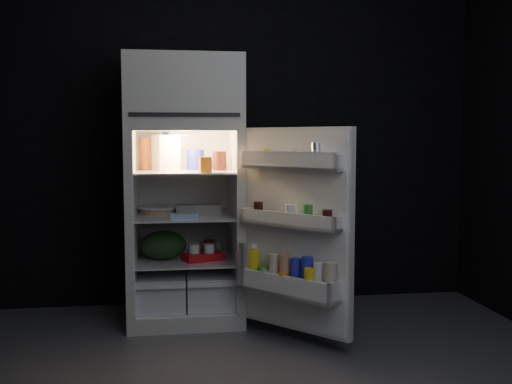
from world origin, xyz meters
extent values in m
cube|color=black|center=(0.00, 1.70, 1.35)|extent=(4.00, 0.00, 2.70)
cube|color=black|center=(0.00, -1.70, 1.35)|extent=(4.00, 0.00, 2.70)
cube|color=silver|center=(-0.20, 1.30, 0.05)|extent=(0.76, 0.70, 0.10)
cube|color=silver|center=(-0.56, 1.30, 0.70)|extent=(0.05, 0.70, 1.20)
cube|color=silver|center=(0.15, 1.30, 0.70)|extent=(0.05, 0.70, 1.20)
cube|color=white|center=(-0.20, 1.62, 0.70)|extent=(0.66, 0.05, 1.20)
cube|color=silver|center=(-0.20, 1.30, 1.33)|extent=(0.76, 0.70, 0.06)
cube|color=silver|center=(-0.20, 1.30, 1.57)|extent=(0.76, 0.70, 0.42)
cube|color=black|center=(-0.20, 0.95, 1.39)|extent=(0.68, 0.01, 0.02)
cube|color=white|center=(-0.53, 1.28, 0.70)|extent=(0.01, 0.65, 1.20)
cube|color=white|center=(0.12, 1.28, 0.70)|extent=(0.01, 0.65, 1.20)
cube|color=white|center=(-0.20, 1.28, 1.30)|extent=(0.66, 0.65, 0.01)
cube|color=white|center=(-0.20, 1.28, 0.10)|extent=(0.66, 0.65, 0.01)
cube|color=white|center=(-0.20, 1.28, 1.02)|extent=(0.65, 0.63, 0.01)
cube|color=white|center=(-0.20, 1.28, 0.72)|extent=(0.65, 0.63, 0.01)
cube|color=white|center=(-0.20, 1.28, 0.42)|extent=(0.65, 0.63, 0.01)
cube|color=white|center=(-0.37, 1.30, 0.22)|extent=(0.32, 0.59, 0.22)
cube|color=white|center=(-0.04, 1.30, 0.22)|extent=(0.32, 0.59, 0.22)
cube|color=white|center=(-0.37, 0.97, 0.31)|extent=(0.32, 0.02, 0.03)
cube|color=white|center=(-0.04, 0.97, 0.31)|extent=(0.32, 0.02, 0.03)
cube|color=#FFE5B2|center=(-0.20, 1.23, 1.28)|extent=(0.14, 0.14, 0.02)
cube|color=silver|center=(0.45, 0.69, 0.70)|extent=(0.55, 0.60, 1.22)
cube|color=white|center=(0.43, 0.67, 0.70)|extent=(0.49, 0.54, 1.18)
cube|color=white|center=(0.40, 0.64, 1.07)|extent=(0.52, 0.56, 0.02)
cube|color=white|center=(0.37, 0.62, 1.11)|extent=(0.47, 0.52, 0.10)
cube|color=white|center=(0.62, 0.39, 1.11)|extent=(0.08, 0.08, 0.10)
cube|color=white|center=(0.18, 0.88, 1.11)|extent=(0.08, 0.08, 0.10)
cube|color=white|center=(0.40, 0.64, 0.73)|extent=(0.53, 0.57, 0.02)
cube|color=white|center=(0.37, 0.61, 0.77)|extent=(0.47, 0.52, 0.09)
cube|color=white|center=(0.62, 0.39, 0.77)|extent=(0.09, 0.08, 0.09)
cube|color=white|center=(0.17, 0.88, 0.77)|extent=(0.09, 0.08, 0.09)
cube|color=white|center=(0.38, 0.62, 0.33)|extent=(0.56, 0.60, 0.02)
cube|color=white|center=(0.34, 0.58, 0.38)|extent=(0.47, 0.52, 0.13)
cube|color=white|center=(0.60, 0.38, 0.38)|extent=(0.12, 0.11, 0.13)
cube|color=white|center=(0.16, 0.87, 0.38)|extent=(0.12, 0.11, 0.13)
cube|color=white|center=(0.40, 0.64, 1.16)|extent=(0.51, 0.55, 0.02)
cylinder|color=white|center=(0.52, 0.51, 1.15)|extent=(0.08, 0.08, 0.14)
cylinder|color=silver|center=(0.43, 0.61, 1.13)|extent=(0.08, 0.08, 0.10)
cylinder|color=yellow|center=(0.28, 0.77, 1.13)|extent=(0.08, 0.08, 0.10)
cylinder|color=black|center=(0.57, 0.44, 0.80)|extent=(0.08, 0.08, 0.10)
cylinder|color=#338C33|center=(0.48, 0.54, 0.81)|extent=(0.07, 0.07, 0.12)
cylinder|color=silver|center=(0.40, 0.64, 0.80)|extent=(0.08, 0.08, 0.11)
cylinder|color=black|center=(0.23, 0.81, 0.80)|extent=(0.08, 0.08, 0.11)
cylinder|color=beige|center=(0.58, 0.40, 0.45)|extent=(0.11, 0.11, 0.22)
cylinder|color=white|center=(0.53, 0.46, 0.44)|extent=(0.08, 0.08, 0.20)
cylinder|color=#2026B0|center=(0.47, 0.52, 0.45)|extent=(0.10, 0.10, 0.22)
cylinder|color=#2026B0|center=(0.42, 0.58, 0.44)|extent=(0.09, 0.09, 0.21)
cylinder|color=tan|center=(0.37, 0.64, 0.45)|extent=(0.10, 0.10, 0.22)
cylinder|color=beige|center=(0.31, 0.70, 0.45)|extent=(0.10, 0.10, 0.21)
cylinder|color=#338C33|center=(0.26, 0.75, 0.40)|extent=(0.09, 0.09, 0.12)
cylinder|color=yellow|center=(0.21, 0.81, 0.45)|extent=(0.10, 0.10, 0.22)
cylinder|color=yellow|center=(0.47, 0.46, 0.43)|extent=(0.08, 0.08, 0.17)
cylinder|color=#C26A16|center=(0.35, 0.59, 0.40)|extent=(0.08, 0.08, 0.12)
cylinder|color=white|center=(0.26, 0.70, 0.40)|extent=(0.08, 0.08, 0.11)
cylinder|color=white|center=(0.15, 0.82, 0.47)|extent=(0.10, 0.10, 0.27)
cylinder|color=white|center=(0.21, 0.81, 0.58)|extent=(0.05, 0.05, 0.02)
cube|color=white|center=(-0.33, 1.34, 1.15)|extent=(0.20, 0.20, 0.24)
cylinder|color=#2026B0|center=(-0.12, 1.38, 1.10)|extent=(0.12, 0.12, 0.14)
cylinder|color=black|center=(0.04, 1.30, 1.09)|extent=(0.12, 0.12, 0.13)
cylinder|color=#BE5B1E|center=(-0.46, 1.41, 1.14)|extent=(0.10, 0.10, 0.22)
cube|color=#C26A16|center=(-0.08, 1.05, 1.08)|extent=(0.08, 0.07, 0.10)
cube|color=gray|center=(-0.11, 1.26, 0.76)|extent=(0.31, 0.12, 0.07)
cylinder|color=tan|center=(-0.37, 1.37, 0.75)|extent=(0.34, 0.34, 0.04)
cube|color=#94BCE5|center=(-0.21, 1.03, 0.75)|extent=(0.18, 0.09, 0.04)
cube|color=beige|center=(-0.03, 1.45, 0.75)|extent=(0.14, 0.13, 0.05)
ellipsoid|color=#193815|center=(-0.35, 1.26, 0.52)|extent=(0.37, 0.34, 0.20)
cube|color=red|center=(-0.09, 1.18, 0.45)|extent=(0.30, 0.23, 0.05)
cylinder|color=red|center=(-0.03, 1.48, 0.47)|extent=(0.08, 0.08, 0.09)
cylinder|color=white|center=(0.03, 1.39, 0.47)|extent=(0.09, 0.09, 0.09)
camera|label=1|loc=(-0.30, -2.79, 1.25)|focal=42.00mm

